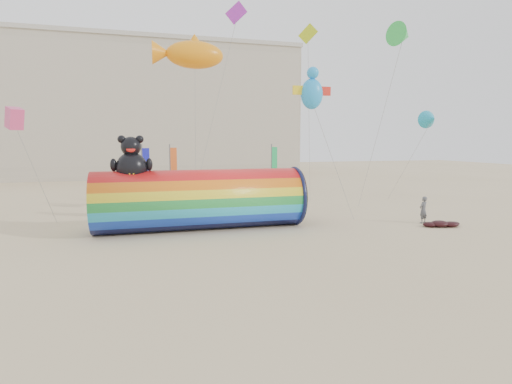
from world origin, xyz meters
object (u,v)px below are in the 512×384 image
object	(u,v)px
windsock_assembly	(200,198)
fabric_bundle	(442,224)
kite_handler	(423,210)
hotel_building	(103,110)

from	to	relation	value
windsock_assembly	fabric_bundle	bearing A→B (deg)	-13.08
kite_handler	fabric_bundle	size ratio (longest dim) A/B	0.69
kite_handler	windsock_assembly	bearing A→B (deg)	-29.45
windsock_assembly	kite_handler	size ratio (longest dim) A/B	7.07
fabric_bundle	kite_handler	bearing A→B (deg)	109.88
hotel_building	windsock_assembly	size ratio (longest dim) A/B	4.75
kite_handler	fabric_bundle	bearing A→B (deg)	89.17
windsock_assembly	kite_handler	world-z (taller)	windsock_assembly
hotel_building	kite_handler	world-z (taller)	hotel_building
hotel_building	kite_handler	distance (m)	51.89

